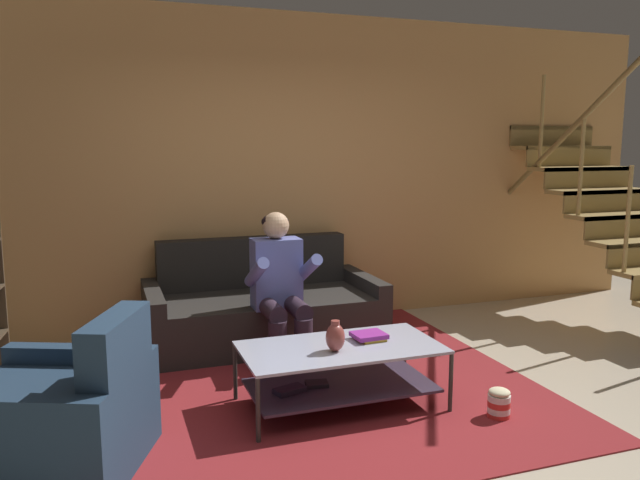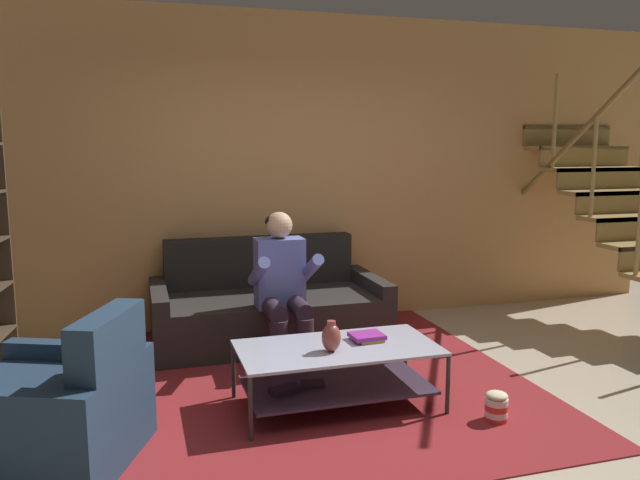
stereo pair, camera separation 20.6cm
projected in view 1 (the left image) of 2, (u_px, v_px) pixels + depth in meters
The scene contains 11 objects.
ground at pixel (366, 430), 3.75m from camera, with size 16.80×16.80×0.00m, color #C3B49B.
back_partition at pixel (262, 172), 5.82m from camera, with size 8.40×0.12×2.90m, color tan.
staircase_run at pixel (620, 212), 5.87m from camera, with size 1.08×2.60×2.82m.
couch at pixel (263, 309), 5.43m from camera, with size 1.98×0.98×0.87m.
person_seated_center at pixel (280, 283), 4.84m from camera, with size 0.50×0.58×1.18m.
coffee_table at pixel (339, 366), 4.05m from camera, with size 1.29×0.67×0.41m.
area_rug at pixel (301, 374), 4.66m from camera, with size 3.07×3.47×0.01m.
vase at pixel (335, 337), 3.92m from camera, with size 0.12×0.12×0.20m.
book_stack at pixel (369, 336), 4.16m from camera, with size 0.22×0.19×0.05m.
armchair at pixel (59, 419), 3.25m from camera, with size 1.13×1.11×0.85m.
popcorn_tub at pixel (499, 403), 3.90m from camera, with size 0.14×0.14×0.20m.
Camera 1 is at (-1.43, -3.24, 1.71)m, focal length 35.00 mm.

